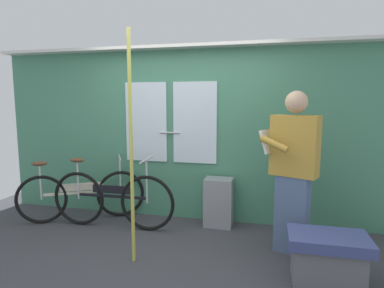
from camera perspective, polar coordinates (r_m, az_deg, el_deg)
The scene contains 8 objects.
ground_plane at distance 3.67m, azimuth -6.18°, elevation -19.28°, with size 6.43×4.00×0.04m, color #38383D.
train_door_wall at distance 4.44m, azimuth -1.33°, elevation 2.35°, with size 5.43×0.28×2.37m.
bicycle_near_door at distance 4.35m, azimuth -14.07°, elevation -9.43°, with size 1.67×0.44×0.93m.
bicycle_leaning_behind at distance 4.74m, azimuth -19.00°, elevation -8.51°, with size 1.51×0.88×0.87m.
passenger_reading_newspaper at distance 3.57m, azimuth 17.46°, elevation -4.27°, with size 0.63×0.58×1.74m.
trash_bin_by_wall at distance 4.31m, azimuth 4.73°, elevation -10.24°, with size 0.36×0.28×0.64m, color gray.
handrail_pole at distance 3.23m, azimuth -10.72°, elevation -0.99°, with size 0.04×0.04×2.33m, color #C6C14C.
bench_seat_corner at distance 3.31m, azimuth 22.85°, elevation -17.99°, with size 0.70×0.44×0.45m.
Camera 1 is at (1.11, -3.08, 1.63)m, focal length 30.08 mm.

